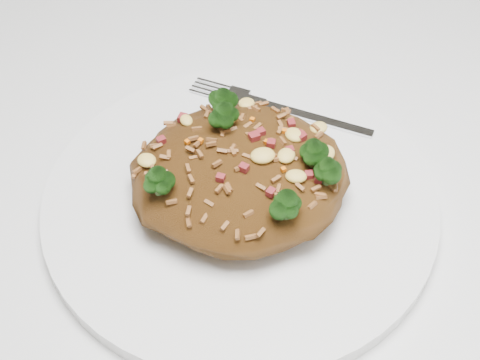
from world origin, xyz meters
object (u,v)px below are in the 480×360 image
object	(u,v)px
plate	(240,199)
fork	(289,111)
dining_table	(341,249)
fried_rice	(241,167)

from	to	relation	value
plate	fork	xyz separation A→B (m)	(0.05, 0.08, 0.01)
fork	dining_table	bearing A→B (deg)	-30.17
plate	fork	size ratio (longest dim) A/B	2.02
fried_rice	plate	bearing A→B (deg)	154.89
dining_table	plate	size ratio (longest dim) A/B	4.04
plate	fried_rice	xyz separation A→B (m)	(0.00, -0.00, 0.04)
dining_table	fried_rice	size ratio (longest dim) A/B	7.51
plate	fried_rice	world-z (taller)	fried_rice
plate	fork	distance (m)	0.10
plate	dining_table	bearing A→B (deg)	7.10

